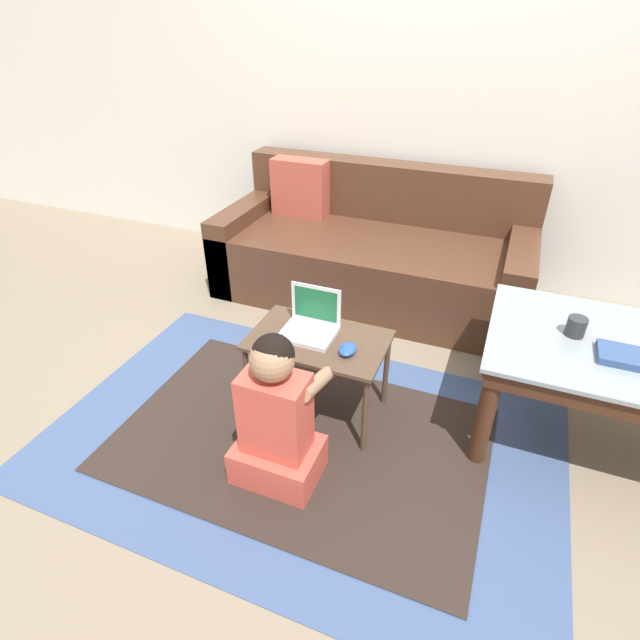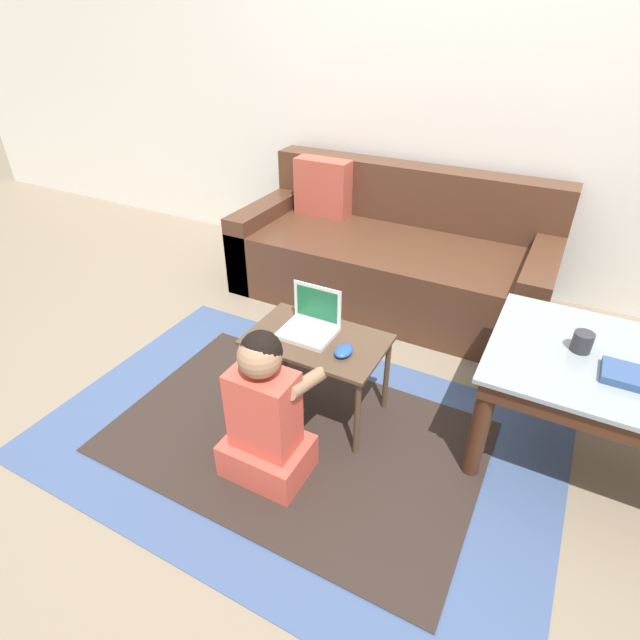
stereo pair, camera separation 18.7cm
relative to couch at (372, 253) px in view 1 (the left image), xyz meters
name	(u,v)px [view 1 (the left image)]	position (x,y,z in m)	size (l,w,h in m)	color
ground_plane	(317,403)	(0.09, -1.15, -0.27)	(16.00, 16.00, 0.00)	#7F705B
wall_back	(419,72)	(0.09, 0.46, 0.98)	(9.00, 0.06, 2.50)	silver
area_rug	(301,439)	(0.11, -1.39, -0.26)	(2.15, 1.39, 0.01)	#3D517A
couch	(372,253)	(0.00, 0.00, 0.00)	(1.87, 0.85, 0.77)	#4C2D1E
coffee_table	(639,366)	(1.33, -0.93, 0.16)	(1.12, 0.69, 0.49)	gray
laptop_desk	(318,348)	(0.11, -1.19, 0.09)	(0.58, 0.37, 0.40)	#4C3828
laptop	(310,326)	(0.07, -1.16, 0.17)	(0.22, 0.18, 0.20)	silver
computer_mouse	(348,349)	(0.26, -1.23, 0.15)	(0.07, 0.10, 0.03)	#234CB2
person_seated	(277,419)	(0.11, -1.58, 0.03)	(0.32, 0.37, 0.66)	#CC4C3D
cup_on_table	(576,327)	(1.09, -0.91, 0.26)	(0.07, 0.07, 0.08)	#2D2D33
book_on_table	(627,357)	(1.26, -1.02, 0.24)	(0.20, 0.14, 0.03)	#334C7F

